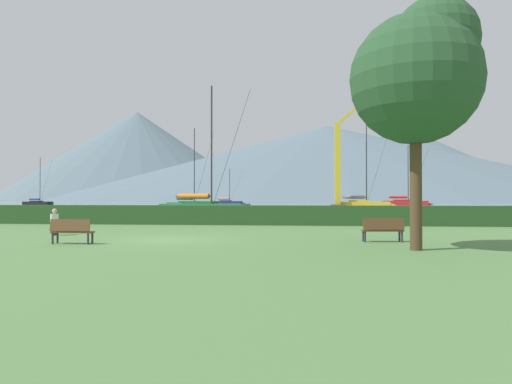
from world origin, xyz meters
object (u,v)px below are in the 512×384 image
object	(u,v)px
sailboat_slip_7	(405,203)
sailboat_slip_8	(191,205)
sailboat_slip_5	(228,203)
park_bench_under_tree	(383,229)
dock_crane	(339,172)
sailboat_slip_2	(38,203)
park_bench_near_path	(72,230)
sailboat_slip_0	(206,209)
sailboat_slip_4	(363,205)
park_tree	(420,71)
person_seated_viewer	(54,221)

from	to	relation	value
sailboat_slip_7	sailboat_slip_8	world-z (taller)	sailboat_slip_8
sailboat_slip_5	sailboat_slip_7	world-z (taller)	sailboat_slip_7
park_bench_under_tree	dock_crane	bearing A→B (deg)	82.08
sailboat_slip_2	sailboat_slip_8	distance (m)	48.66
sailboat_slip_7	sailboat_slip_8	size ratio (longest dim) A/B	0.94
sailboat_slip_2	dock_crane	size ratio (longest dim) A/B	0.61
park_bench_near_path	park_bench_under_tree	xyz separation A→B (m)	(11.90, 2.10, 0.00)
sailboat_slip_0	park_bench_under_tree	distance (m)	25.18
sailboat_slip_8	dock_crane	world-z (taller)	dock_crane
sailboat_slip_4	park_tree	size ratio (longest dim) A/B	1.58
sailboat_slip_4	sailboat_slip_7	size ratio (longest dim) A/B	1.18
person_seated_viewer	dock_crane	bearing A→B (deg)	65.63
sailboat_slip_8	park_bench_near_path	distance (m)	51.25
sailboat_slip_4	person_seated_viewer	world-z (taller)	sailboat_slip_4
sailboat_slip_8	park_bench_under_tree	bearing A→B (deg)	-53.54
sailboat_slip_7	sailboat_slip_8	xyz separation A→B (m)	(-34.79, -19.08, -0.07)
park_tree	dock_crane	world-z (taller)	dock_crane
sailboat_slip_5	park_bench_under_tree	xyz separation A→B (m)	(20.32, -84.06, -0.09)
sailboat_slip_0	dock_crane	distance (m)	29.67
sailboat_slip_0	park_tree	bearing A→B (deg)	-51.63
sailboat_slip_2	person_seated_viewer	xyz separation A→B (m)	(45.45, -73.93, 0.08)
sailboat_slip_2	park_tree	world-z (taller)	sailboat_slip_2
park_bench_near_path	dock_crane	size ratio (longest dim) A/B	0.09
sailboat_slip_0	sailboat_slip_4	world-z (taller)	sailboat_slip_4
park_bench_near_path	sailboat_slip_0	bearing A→B (deg)	92.16
sailboat_slip_0	sailboat_slip_8	bearing A→B (deg)	118.05
person_seated_viewer	park_tree	size ratio (longest dim) A/B	0.15
sailboat_slip_2	park_tree	size ratio (longest dim) A/B	1.23
park_bench_near_path	sailboat_slip_4	bearing A→B (deg)	73.71
sailboat_slip_7	park_bench_near_path	xyz separation A→B (m)	(-26.89, -69.71, -0.22)
sailboat_slip_4	sailboat_slip_8	distance (m)	25.11
sailboat_slip_7	sailboat_slip_4	bearing A→B (deg)	-118.01
sailboat_slip_0	park_tree	distance (m)	28.55
sailboat_slip_2	sailboat_slip_8	xyz separation A→B (m)	(40.39, -27.13, 0.08)
sailboat_slip_2	park_bench_under_tree	xyz separation A→B (m)	(60.20, -75.66, -0.07)
park_bench_near_path	sailboat_slip_7	bearing A→B (deg)	70.97
person_seated_viewer	park_tree	world-z (taller)	park_tree
sailboat_slip_2	park_bench_under_tree	bearing A→B (deg)	-45.67
sailboat_slip_2	sailboat_slip_0	bearing A→B (deg)	-42.12
dock_crane	sailboat_slip_4	bearing A→B (deg)	25.10
sailboat_slip_7	person_seated_viewer	bearing A→B (deg)	-113.86
park_bench_near_path	park_tree	size ratio (longest dim) A/B	0.19
sailboat_slip_5	person_seated_viewer	world-z (taller)	sailboat_slip_5
sailboat_slip_2	park_bench_under_tree	size ratio (longest dim) A/B	6.29
park_bench_under_tree	dock_crane	xyz separation A→B (m)	(1.78, 48.05, 4.95)
sailboat_slip_5	sailboat_slip_8	size ratio (longest dim) A/B	0.69
sailboat_slip_0	sailboat_slip_4	distance (m)	32.47
park_bench_under_tree	person_seated_viewer	world-z (taller)	person_seated_viewer
sailboat_slip_7	park_bench_under_tree	size ratio (longest dim) A/B	6.81
sailboat_slip_2	sailboat_slip_7	bearing A→B (deg)	-0.28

